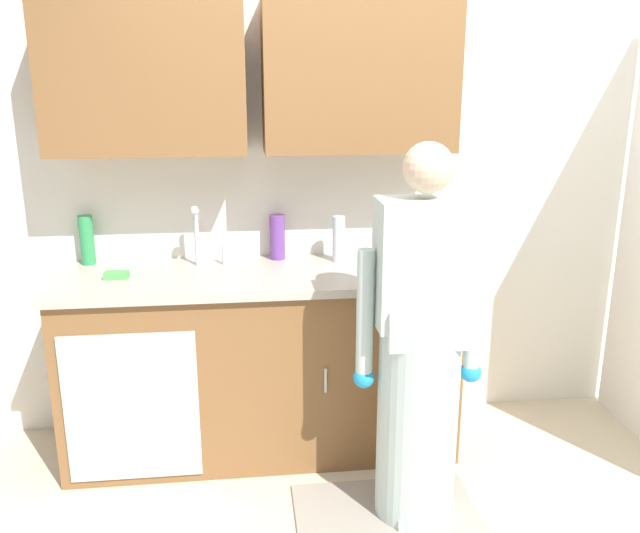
{
  "coord_description": "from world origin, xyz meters",
  "views": [
    {
      "loc": [
        -0.62,
        -2.44,
        1.87
      ],
      "look_at": [
        -0.27,
        0.55,
        1.0
      ],
      "focal_mm": 37.83,
      "sensor_mm": 36.0,
      "label": 1
    }
  ],
  "objects": [
    {
      "name": "bottle_soap",
      "position": [
        -1.4,
        0.94,
        1.06
      ],
      "size": [
        0.07,
        0.07,
        0.25
      ],
      "primitive_type": "cylinder",
      "color": "#2D8C4C",
      "rests_on": "countertop"
    },
    {
      "name": "floor_mat",
      "position": [
        -0.04,
        0.05,
        0.01
      ],
      "size": [
        0.8,
        0.5,
        0.01
      ],
      "primitive_type": "cube",
      "color": "gray",
      "rests_on": "ground"
    },
    {
      "name": "ground_plane",
      "position": [
        0.0,
        0.0,
        0.0
      ],
      "size": [
        9.0,
        9.0,
        0.0
      ],
      "primitive_type": "plane",
      "color": "beige"
    },
    {
      "name": "person_at_sink",
      "position": [
        0.09,
        0.06,
        0.69
      ],
      "size": [
        0.55,
        0.34,
        1.62
      ],
      "color": "white",
      "rests_on": "ground"
    },
    {
      "name": "kitchen_wall_with_uppers",
      "position": [
        -0.14,
        0.99,
        1.48
      ],
      "size": [
        4.8,
        0.44,
        2.7
      ],
      "color": "silver",
      "rests_on": "ground"
    },
    {
      "name": "bottle_cleaner_spray",
      "position": [
        -0.45,
        0.93,
        1.06
      ],
      "size": [
        0.08,
        0.08,
        0.23
      ],
      "primitive_type": "cylinder",
      "color": "#66388C",
      "rests_on": "countertop"
    },
    {
      "name": "sponge",
      "position": [
        -1.22,
        0.67,
        0.96
      ],
      "size": [
        0.11,
        0.07,
        0.03
      ],
      "primitive_type": "cube",
      "color": "#4CBF4C",
      "rests_on": "countertop"
    },
    {
      "name": "cup_by_sink",
      "position": [
        0.06,
        0.78,
        0.98
      ],
      "size": [
        0.08,
        0.08,
        0.09
      ],
      "primitive_type": "cylinder",
      "color": "#33478C",
      "rests_on": "countertop"
    },
    {
      "name": "bottle_water_short",
      "position": [
        -0.14,
        0.84,
        1.06
      ],
      "size": [
        0.06,
        0.06,
        0.23
      ],
      "primitive_type": "cylinder",
      "color": "silver",
      "rests_on": "countertop"
    },
    {
      "name": "sink",
      "position": [
        -0.81,
        0.71,
        0.93
      ],
      "size": [
        0.5,
        0.36,
        0.35
      ],
      "color": "#B7BABF",
      "rests_on": "counter_cabinet"
    },
    {
      "name": "counter_cabinet",
      "position": [
        -0.55,
        0.7,
        0.45
      ],
      "size": [
        1.9,
        0.62,
        0.9
      ],
      "color": "brown",
      "rests_on": "ground"
    },
    {
      "name": "countertop",
      "position": [
        -0.55,
        0.7,
        0.92
      ],
      "size": [
        1.96,
        0.66,
        0.04
      ],
      "primitive_type": "cube",
      "color": "#A8A093",
      "rests_on": "counter_cabinet"
    }
  ]
}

